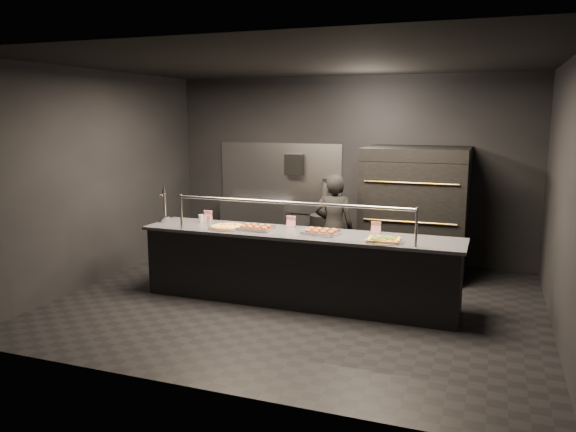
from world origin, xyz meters
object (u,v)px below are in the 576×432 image
(slider_tray_a, at_px, (256,228))
(trash_bin, at_px, (323,237))
(round_pizza, at_px, (228,227))
(beer_tap, at_px, (165,211))
(slider_tray_b, at_px, (321,232))
(prep_shelf, at_px, (255,226))
(towel_dispenser, at_px, (294,165))
(fire_extinguisher, at_px, (326,195))
(pizza_oven, at_px, (415,210))
(worker, at_px, (334,228))
(service_counter, at_px, (298,267))
(square_pizza, at_px, (384,240))

(slider_tray_a, distance_m, trash_bin, 2.34)
(round_pizza, bearing_deg, beer_tap, 175.38)
(beer_tap, bearing_deg, slider_tray_b, -0.23)
(prep_shelf, height_order, beer_tap, beer_tap)
(round_pizza, bearing_deg, towel_dispenser, 88.84)
(fire_extinguisher, bearing_deg, pizza_oven, -17.89)
(prep_shelf, bearing_deg, worker, -34.10)
(service_counter, height_order, towel_dispenser, towel_dispenser)
(trash_bin, distance_m, worker, 1.25)
(square_pizza, bearing_deg, beer_tap, 176.98)
(trash_bin, bearing_deg, prep_shelf, 175.50)
(slider_tray_a, distance_m, slider_tray_b, 0.87)
(fire_extinguisher, relative_size, slider_tray_b, 0.98)
(trash_bin, bearing_deg, service_counter, -81.58)
(fire_extinguisher, distance_m, slider_tray_a, 2.45)
(slider_tray_a, height_order, square_pizza, slider_tray_a)
(towel_dispenser, distance_m, slider_tray_a, 2.52)
(service_counter, xyz_separation_m, towel_dispenser, (-0.90, 2.39, 1.09))
(service_counter, distance_m, pizza_oven, 2.30)
(pizza_oven, relative_size, fire_extinguisher, 3.78)
(towel_dispenser, bearing_deg, trash_bin, -16.57)
(pizza_oven, bearing_deg, prep_shelf, 171.46)
(towel_dispenser, xyz_separation_m, slider_tray_b, (1.20, -2.39, -0.60))
(slider_tray_b, bearing_deg, fire_extinguisher, 105.22)
(service_counter, relative_size, towel_dispenser, 11.71)
(slider_tray_b, bearing_deg, round_pizza, -176.73)
(pizza_oven, relative_size, prep_shelf, 1.59)
(towel_dispenser, distance_m, fire_extinguisher, 0.74)
(square_pizza, height_order, trash_bin, square_pizza)
(round_pizza, bearing_deg, square_pizza, -2.24)
(trash_bin, bearing_deg, round_pizza, -105.19)
(beer_tap, distance_m, square_pizza, 3.07)
(service_counter, distance_m, round_pizza, 1.06)
(beer_tap, relative_size, worker, 0.35)
(slider_tray_b, bearing_deg, trash_bin, 105.88)
(slider_tray_b, distance_m, worker, 1.16)
(prep_shelf, bearing_deg, round_pizza, -74.78)
(pizza_oven, bearing_deg, slider_tray_a, -132.33)
(towel_dispenser, height_order, round_pizza, towel_dispenser)
(fire_extinguisher, bearing_deg, worker, -68.40)
(square_pizza, bearing_deg, towel_dispenser, 128.38)
(prep_shelf, bearing_deg, slider_tray_b, -50.62)
(round_pizza, xyz_separation_m, square_pizza, (2.06, -0.08, 0.00))
(beer_tap, bearing_deg, worker, 28.12)
(slider_tray_a, xyz_separation_m, square_pizza, (1.68, -0.11, -0.01))
(towel_dispenser, relative_size, worker, 0.23)
(trash_bin, bearing_deg, pizza_oven, -11.83)
(slider_tray_b, relative_size, square_pizza, 1.10)
(service_counter, relative_size, fire_extinguisher, 8.12)
(service_counter, xyz_separation_m, beer_tap, (-1.95, 0.01, 0.61))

